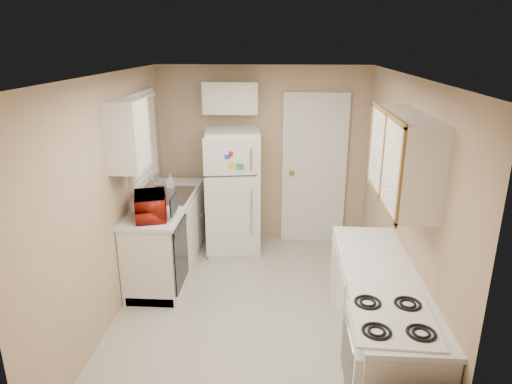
{
  "coord_description": "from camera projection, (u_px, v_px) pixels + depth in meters",
  "views": [
    {
      "loc": [
        0.3,
        -4.12,
        2.69
      ],
      "look_at": [
        0.0,
        0.5,
        1.15
      ],
      "focal_mm": 32.0,
      "sensor_mm": 36.0,
      "label": 1
    }
  ],
  "objects": [
    {
      "name": "floor",
      "position": [
        253.0,
        311.0,
        4.76
      ],
      "size": [
        3.8,
        3.8,
        0.0
      ],
      "primitive_type": "plane",
      "color": "beige",
      "rests_on": "ground"
    },
    {
      "name": "ceiling",
      "position": [
        252.0,
        75.0,
        4.01
      ],
      "size": [
        3.8,
        3.8,
        0.0
      ],
      "primitive_type": "plane",
      "color": "white",
      "rests_on": "floor"
    },
    {
      "name": "wall_left",
      "position": [
        111.0,
        200.0,
        4.47
      ],
      "size": [
        3.8,
        3.8,
        0.0
      ],
      "primitive_type": "plane",
      "color": "tan",
      "rests_on": "floor"
    },
    {
      "name": "wall_right",
      "position": [
        400.0,
        207.0,
        4.3
      ],
      "size": [
        3.8,
        3.8,
        0.0
      ],
      "primitive_type": "plane",
      "color": "tan",
      "rests_on": "floor"
    },
    {
      "name": "wall_back",
      "position": [
        263.0,
        156.0,
        6.19
      ],
      "size": [
        2.8,
        2.8,
        0.0
      ],
      "primitive_type": "plane",
      "color": "tan",
      "rests_on": "floor"
    },
    {
      "name": "wall_front",
      "position": [
        229.0,
        317.0,
        2.59
      ],
      "size": [
        2.8,
        2.8,
        0.0
      ],
      "primitive_type": "plane",
      "color": "tan",
      "rests_on": "floor"
    },
    {
      "name": "left_counter",
      "position": [
        168.0,
        234.0,
        5.54
      ],
      "size": [
        0.6,
        1.8,
        0.9
      ],
      "primitive_type": "cube",
      "color": "silver",
      "rests_on": "floor"
    },
    {
      "name": "dishwasher",
      "position": [
        180.0,
        254.0,
        4.94
      ],
      "size": [
        0.03,
        0.58,
        0.72
      ],
      "primitive_type": "cube",
      "color": "black",
      "rests_on": "floor"
    },
    {
      "name": "sink",
      "position": [
        169.0,
        199.0,
        5.55
      ],
      "size": [
        0.54,
        0.74,
        0.16
      ],
      "primitive_type": "cube",
      "color": "gray",
      "rests_on": "left_counter"
    },
    {
      "name": "microwave",
      "position": [
        150.0,
        204.0,
        4.81
      ],
      "size": [
        0.53,
        0.39,
        0.31
      ],
      "primitive_type": "imported",
      "rotation": [
        0.0,
        0.0,
        1.88
      ],
      "color": "#97160A",
      "rests_on": "left_counter"
    },
    {
      "name": "soap_bottle",
      "position": [
        170.0,
        180.0,
        5.8
      ],
      "size": [
        0.09,
        0.09,
        0.19
      ],
      "primitive_type": "imported",
      "rotation": [
        0.0,
        0.0,
        -0.12
      ],
      "color": "silver",
      "rests_on": "left_counter"
    },
    {
      "name": "window_blinds",
      "position": [
        143.0,
        138.0,
        5.34
      ],
      "size": [
        0.1,
        0.98,
        1.08
      ],
      "primitive_type": "cube",
      "color": "silver",
      "rests_on": "wall_left"
    },
    {
      "name": "upper_cabinet_left",
      "position": [
        127.0,
        136.0,
        4.48
      ],
      "size": [
        0.3,
        0.45,
        0.7
      ],
      "primitive_type": "cube",
      "color": "silver",
      "rests_on": "wall_left"
    },
    {
      "name": "refrigerator",
      "position": [
        233.0,
        191.0,
        5.97
      ],
      "size": [
        0.75,
        0.74,
        1.63
      ],
      "primitive_type": "cube",
      "rotation": [
        0.0,
        0.0,
        0.14
      ],
      "color": "silver",
      "rests_on": "floor"
    },
    {
      "name": "cabinet_over_fridge",
      "position": [
        231.0,
        97.0,
        5.82
      ],
      "size": [
        0.7,
        0.3,
        0.4
      ],
      "primitive_type": "cube",
      "color": "silver",
      "rests_on": "wall_back"
    },
    {
      "name": "interior_door",
      "position": [
        314.0,
        171.0,
        6.16
      ],
      "size": [
        0.86,
        0.06,
        2.08
      ],
      "primitive_type": "cube",
      "color": "silver",
      "rests_on": "floor"
    },
    {
      "name": "right_counter",
      "position": [
        378.0,
        323.0,
        3.8
      ],
      "size": [
        0.6,
        2.0,
        0.9
      ],
      "primitive_type": "cube",
      "color": "silver",
      "rests_on": "floor"
    },
    {
      "name": "stove",
      "position": [
        386.0,
        379.0,
        3.23
      ],
      "size": [
        0.58,
        0.7,
        0.82
      ],
      "primitive_type": "cube",
      "rotation": [
        0.0,
        0.0,
        -0.04
      ],
      "color": "silver",
      "rests_on": "floor"
    },
    {
      "name": "upper_cabinet_right",
      "position": [
        404.0,
        157.0,
        3.65
      ],
      "size": [
        0.3,
        1.2,
        0.7
      ],
      "primitive_type": "cube",
      "color": "silver",
      "rests_on": "wall_right"
    }
  ]
}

